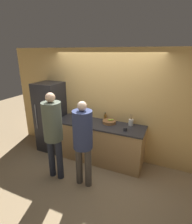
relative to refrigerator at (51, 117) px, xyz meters
The scene contains 11 objects.
ground_plane 1.69m from the refrigerator, 14.96° to the right, with size 14.00×14.00×0.00m, color #9E8460.
wall_back 1.48m from the refrigerator, 13.68° to the left, with size 5.20×0.06×2.60m.
counter 1.45m from the refrigerator, ahead, with size 2.06×0.69×0.95m.
refrigerator is the anchor object (origin of this frame).
person_left 1.25m from the refrigerator, 49.81° to the right, with size 0.37×0.37×1.81m.
person_center 1.70m from the refrigerator, 32.40° to the right, with size 0.36×0.36×1.71m.
fruit_bowl 1.58m from the refrigerator, ahead, with size 0.31×0.31×0.11m.
utensil_crock 2.07m from the refrigerator, ahead, with size 0.11×0.11×0.26m.
bottle_amber 1.44m from the refrigerator, 10.22° to the left, with size 0.06×0.06×0.19m.
bottle_dark 0.82m from the refrigerator, ahead, with size 0.06×0.06×0.23m.
cup_black 2.02m from the refrigerator, ahead, with size 0.08×0.08×0.08m.
Camera 1 is at (1.42, -3.04, 2.51)m, focal length 28.00 mm.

